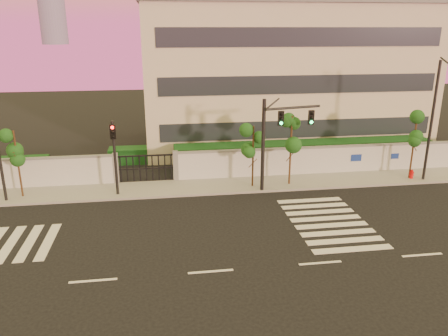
{
  "coord_description": "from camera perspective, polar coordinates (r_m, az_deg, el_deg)",
  "views": [
    {
      "loc": [
        -1.87,
        -16.67,
        10.19
      ],
      "look_at": [
        1.47,
        6.0,
        2.79
      ],
      "focal_mm": 35.0,
      "sensor_mm": 36.0,
      "label": 1
    }
  ],
  "objects": [
    {
      "name": "ground",
      "position": [
        19.63,
        -1.75,
        -13.38
      ],
      "size": [
        120.0,
        120.0,
        0.0
      ],
      "primitive_type": "plane",
      "color": "black",
      "rests_on": "ground"
    },
    {
      "name": "sidewalk",
      "position": [
        29.05,
        -4.17,
        -2.52
      ],
      "size": [
        60.0,
        3.0,
        0.15
      ],
      "primitive_type": "cube",
      "color": "gray",
      "rests_on": "ground"
    },
    {
      "name": "perimeter_wall",
      "position": [
        30.15,
        -4.24,
        0.25
      ],
      "size": [
        60.0,
        0.36,
        2.2
      ],
      "color": "#B7BABF",
      "rests_on": "ground"
    },
    {
      "name": "hedge_row",
      "position": [
        32.92,
        -2.75,
        1.35
      ],
      "size": [
        41.0,
        4.25,
        1.8
      ],
      "color": "#103717",
      "rests_on": "ground"
    },
    {
      "name": "institutional_building",
      "position": [
        40.36,
        7.45,
        12.03
      ],
      "size": [
        24.4,
        12.4,
        12.25
      ],
      "color": "beige",
      "rests_on": "ground"
    },
    {
      "name": "road_markings",
      "position": [
        22.83,
        -6.85,
        -8.72
      ],
      "size": [
        57.0,
        7.62,
        0.02
      ],
      "color": "silver",
      "rests_on": "ground"
    },
    {
      "name": "street_tree_c",
      "position": [
        29.2,
        -25.5,
        2.27
      ],
      "size": [
        1.39,
        1.11,
        4.33
      ],
      "color": "#382314",
      "rests_on": "ground"
    },
    {
      "name": "street_tree_d",
      "position": [
        28.25,
        3.87,
        3.31
      ],
      "size": [
        1.4,
        1.11,
        4.2
      ],
      "color": "#382314",
      "rests_on": "ground"
    },
    {
      "name": "street_tree_e",
      "position": [
        28.81,
        8.82,
        4.29
      ],
      "size": [
        1.52,
        1.21,
        4.77
      ],
      "color": "#382314",
      "rests_on": "ground"
    },
    {
      "name": "street_tree_f",
      "position": [
        32.4,
        23.75,
        4.54
      ],
      "size": [
        1.52,
        1.21,
        4.81
      ],
      "color": "#382314",
      "rests_on": "ground"
    },
    {
      "name": "traffic_signal_main",
      "position": [
        27.53,
        6.72,
        4.41
      ],
      "size": [
        3.8,
        0.9,
        6.04
      ],
      "rotation": [
        0.0,
        0.0,
        0.2
      ],
      "color": "black",
      "rests_on": "ground"
    },
    {
      "name": "traffic_signal_secondary",
      "position": [
        27.51,
        -14.14,
        2.36
      ],
      "size": [
        0.38,
        0.35,
        4.84
      ],
      "rotation": [
        0.0,
        0.0,
        -0.01
      ],
      "color": "black",
      "rests_on": "ground"
    },
    {
      "name": "streetlight_east",
      "position": [
        32.08,
        25.75,
        6.18
      ],
      "size": [
        0.51,
        2.07,
        8.6
      ],
      "color": "black",
      "rests_on": "ground"
    },
    {
      "name": "fire_hydrant",
      "position": [
        33.05,
        23.28,
        -0.85
      ],
      "size": [
        0.3,
        0.29,
        0.78
      ],
      "rotation": [
        0.0,
        0.0,
        -0.1
      ],
      "color": "red",
      "rests_on": "ground"
    }
  ]
}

